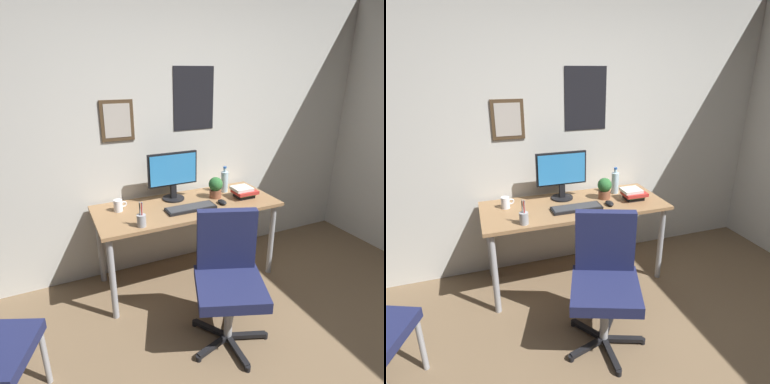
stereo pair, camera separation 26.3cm
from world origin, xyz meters
The scene contains 11 objects.
wall_back centered at (0.00, 2.15, 1.30)m, with size 4.40×0.10×2.60m.
desk centered at (-0.03, 1.74, 0.66)m, with size 1.61×0.65×0.74m.
office_chair centered at (-0.06, 0.97, 0.53)m, with size 0.59×0.60×0.95m.
monitor centered at (-0.09, 1.91, 0.98)m, with size 0.46×0.20×0.43m.
keyboard centered at (-0.04, 1.63, 0.76)m, with size 0.43×0.15×0.03m.
computer_mouse centered at (0.26, 1.62, 0.76)m, with size 0.06×0.11×0.04m.
water_bottle centered at (0.43, 1.89, 0.85)m, with size 0.07×0.07×0.25m.
coffee_mug_near centered at (-0.61, 1.85, 0.79)m, with size 0.11×0.07×0.10m.
potted_plant centered at (0.28, 1.79, 0.85)m, with size 0.13×0.13×0.19m.
pen_cup centered at (-0.51, 1.49, 0.80)m, with size 0.07×0.07×0.20m.
book_stack_left centered at (0.52, 1.68, 0.80)m, with size 0.21×0.18×0.10m.
Camera 1 is at (-1.09, -0.67, 1.85)m, focal length 30.32 mm.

